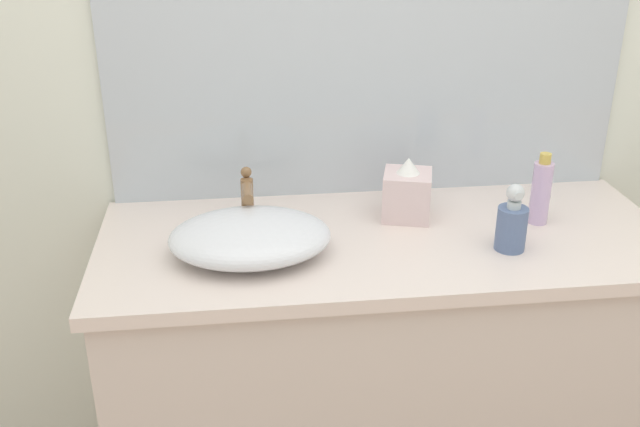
{
  "coord_description": "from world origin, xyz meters",
  "views": [
    {
      "loc": [
        -0.41,
        -1.21,
        1.71
      ],
      "look_at": [
        -0.22,
        0.37,
        0.98
      ],
      "focal_mm": 41.23,
      "sensor_mm": 36.0,
      "label": 1
    }
  ],
  "objects_px": {
    "sink_basin": "(250,237)",
    "tissue_box": "(407,192)",
    "lotion_bottle": "(541,191)",
    "soap_dispenser": "(512,224)"
  },
  "relations": [
    {
      "from": "sink_basin",
      "to": "lotion_bottle",
      "type": "height_order",
      "value": "lotion_bottle"
    },
    {
      "from": "sink_basin",
      "to": "soap_dispenser",
      "type": "height_order",
      "value": "soap_dispenser"
    },
    {
      "from": "sink_basin",
      "to": "lotion_bottle",
      "type": "distance_m",
      "value": 0.75
    },
    {
      "from": "soap_dispenser",
      "to": "tissue_box",
      "type": "relative_size",
      "value": 1.02
    },
    {
      "from": "soap_dispenser",
      "to": "tissue_box",
      "type": "bearing_deg",
      "value": 134.01
    },
    {
      "from": "lotion_bottle",
      "to": "tissue_box",
      "type": "height_order",
      "value": "lotion_bottle"
    },
    {
      "from": "sink_basin",
      "to": "tissue_box",
      "type": "height_order",
      "value": "tissue_box"
    },
    {
      "from": "tissue_box",
      "to": "soap_dispenser",
      "type": "bearing_deg",
      "value": -45.99
    },
    {
      "from": "sink_basin",
      "to": "tissue_box",
      "type": "bearing_deg",
      "value": 21.9
    },
    {
      "from": "sink_basin",
      "to": "tissue_box",
      "type": "relative_size",
      "value": 2.32
    }
  ]
}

